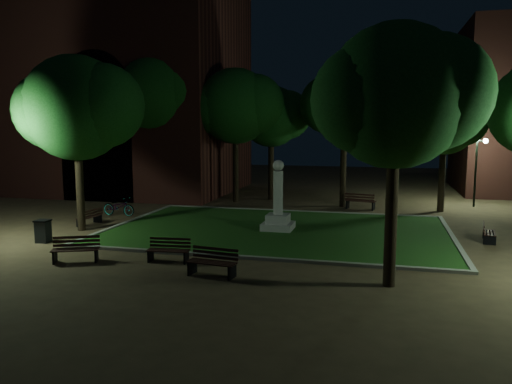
% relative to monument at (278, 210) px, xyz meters
% --- Properties ---
extents(ground, '(80.00, 80.00, 0.00)m').
position_rel_monument_xyz_m(ground, '(0.00, -2.00, -0.96)').
color(ground, '#4B3825').
extents(lawn, '(15.00, 10.00, 0.08)m').
position_rel_monument_xyz_m(lawn, '(0.00, 0.00, -0.92)').
color(lawn, '#1E4614').
rests_on(lawn, ground).
extents(lawn_kerb, '(15.40, 10.40, 0.12)m').
position_rel_monument_xyz_m(lawn_kerb, '(0.00, 0.00, -0.90)').
color(lawn_kerb, slate).
rests_on(lawn_kerb, ground).
extents(monument, '(1.40, 1.40, 3.20)m').
position_rel_monument_xyz_m(monument, '(0.00, 0.00, 0.00)').
color(monument, gray).
rests_on(monument, lawn).
extents(building_main, '(20.00, 12.00, 15.00)m').
position_rel_monument_xyz_m(building_main, '(-15.86, 11.79, 6.42)').
color(building_main, '#4C201A').
rests_on(building_main, ground).
extents(tree_west, '(5.82, 4.75, 7.98)m').
position_rel_monument_xyz_m(tree_west, '(-8.75, -2.10, 4.64)').
color(tree_west, black).
rests_on(tree_west, ground).
extents(tree_north_wl, '(5.77, 4.71, 8.38)m').
position_rel_monument_xyz_m(tree_north_wl, '(-4.30, 8.03, 5.07)').
color(tree_north_wl, black).
rests_on(tree_north_wl, ground).
extents(tree_north_er, '(5.54, 4.53, 8.41)m').
position_rel_monument_xyz_m(tree_north_er, '(2.44, 7.80, 5.18)').
color(tree_north_er, black).
rests_on(tree_north_er, ground).
extents(tree_ne, '(4.49, 3.66, 6.87)m').
position_rel_monument_xyz_m(tree_ne, '(7.93, 7.42, 4.07)').
color(tree_ne, black).
rests_on(tree_ne, ground).
extents(tree_se, '(5.17, 4.22, 7.76)m').
position_rel_monument_xyz_m(tree_se, '(4.96, -6.99, 4.69)').
color(tree_se, black).
rests_on(tree_se, ground).
extents(tree_nw, '(6.47, 5.28, 9.40)m').
position_rel_monument_xyz_m(tree_nw, '(-9.20, 7.52, 5.80)').
color(tree_nw, black).
rests_on(tree_nw, ground).
extents(tree_far_north, '(4.83, 3.95, 7.38)m').
position_rel_monument_xyz_m(tree_far_north, '(-2.37, 9.60, 4.44)').
color(tree_far_north, black).
rests_on(tree_far_north, ground).
extents(lamppost_nw, '(1.18, 0.28, 3.98)m').
position_rel_monument_xyz_m(lamppost_nw, '(-10.03, 6.66, 1.87)').
color(lamppost_nw, black).
rests_on(lamppost_nw, ground).
extents(lamppost_ne, '(1.18, 0.28, 4.07)m').
position_rel_monument_xyz_m(lamppost_ne, '(9.98, 9.71, 1.93)').
color(lamppost_ne, black).
rests_on(lamppost_ne, ground).
extents(bench_near_left, '(1.56, 0.67, 0.83)m').
position_rel_monument_xyz_m(bench_near_left, '(-2.72, -6.08, -0.57)').
color(bench_near_left, black).
rests_on(bench_near_left, ground).
extents(bench_near_right, '(1.68, 0.76, 0.89)m').
position_rel_monument_xyz_m(bench_near_right, '(-0.64, -7.31, -0.54)').
color(bench_near_right, black).
rests_on(bench_near_right, ground).
extents(bench_west_near, '(1.71, 1.16, 0.89)m').
position_rel_monument_xyz_m(bench_west_near, '(-5.93, -6.89, -0.54)').
color(bench_west_near, black).
rests_on(bench_west_near, ground).
extents(bench_left_side, '(0.64, 1.49, 0.80)m').
position_rel_monument_xyz_m(bench_left_side, '(-9.16, -0.90, -0.58)').
color(bench_left_side, black).
rests_on(bench_left_side, ground).
extents(bench_right_side, '(0.70, 1.46, 0.77)m').
position_rel_monument_xyz_m(bench_right_side, '(8.95, 0.05, -0.59)').
color(bench_right_side, black).
rests_on(bench_right_side, ground).
extents(bench_far_side, '(1.82, 0.94, 0.95)m').
position_rel_monument_xyz_m(bench_far_side, '(3.41, 7.03, -0.51)').
color(bench_far_side, black).
rests_on(bench_far_side, ground).
extents(trash_bin, '(0.60, 0.60, 0.95)m').
position_rel_monument_xyz_m(trash_bin, '(-8.99, -4.63, -0.48)').
color(trash_bin, black).
rests_on(trash_bin, ground).
extents(bicycle, '(1.96, 0.83, 1.00)m').
position_rel_monument_xyz_m(bicycle, '(-9.09, 1.71, -0.46)').
color(bicycle, black).
rests_on(bicycle, ground).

